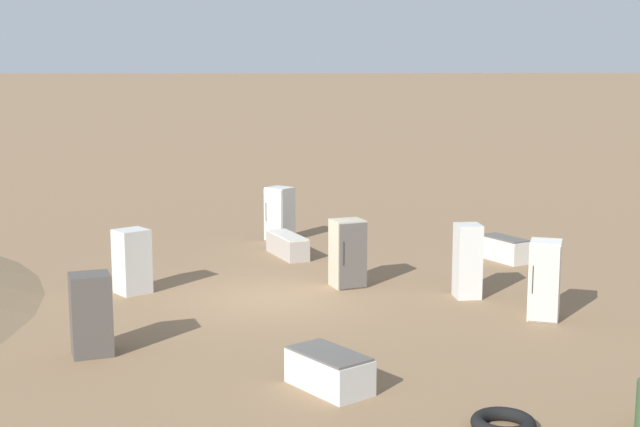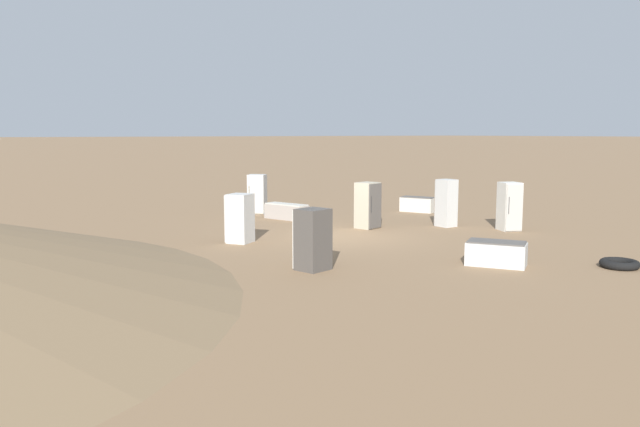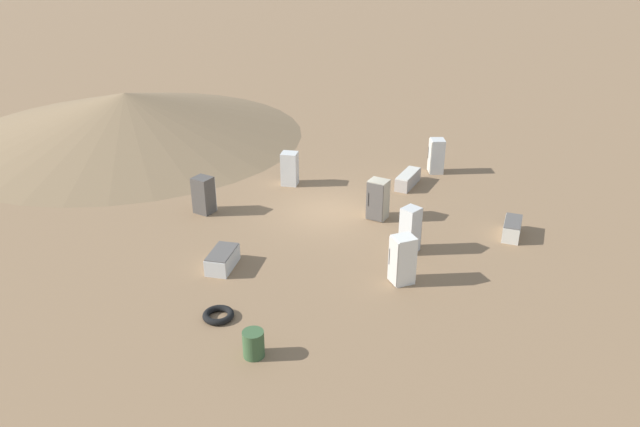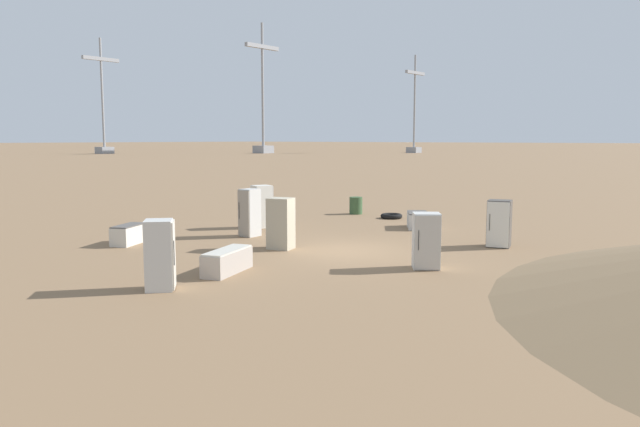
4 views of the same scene
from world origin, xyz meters
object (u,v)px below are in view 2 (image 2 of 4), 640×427
Objects in this scene: discarded_fridge_6 at (287,212)px; scrap_tire at (619,264)px; discarded_fridge_0 at (312,239)px; discarded_fridge_3 at (257,194)px; discarded_fridge_7 at (418,204)px; discarded_fridge_8 at (496,253)px; discarded_fridge_4 at (240,218)px; discarded_fridge_5 at (446,203)px; discarded_fridge_2 at (368,205)px; discarded_fridge_1 at (510,206)px.

discarded_fridge_6 is 12.43m from scrap_tire.
discarded_fridge_0 is at bearing 44.99° from discarded_fridge_6.
discarded_fridge_7 is (-3.27, -5.96, -0.49)m from discarded_fridge_3.
scrap_tire is (-12.16, -2.56, -0.20)m from discarded_fridge_6.
discarded_fridge_8 is at bearing 72.12° from discarded_fridge_6.
discarded_fridge_4 is at bearing 36.87° from scrap_tire.
discarded_fridge_5 is 1.10× the size of discarded_fridge_7.
discarded_fridge_3 reaches higher than discarded_fridge_6.
discarded_fridge_5 is 4.20m from discarded_fridge_7.
discarded_fridge_5 is at bearing 8.21° from discarded_fridge_0.
discarded_fridge_3 is 14.64m from scrap_tire.
discarded_fridge_2 is 5.07m from discarded_fridge_4.
discarded_fridge_3 is 1.71× the size of scrap_tire.
discarded_fridge_0 is 9.16m from discarded_fridge_1.
discarded_fridge_1 reaches higher than discarded_fridge_7.
discarded_fridge_0 is 7.71m from scrap_tire.
discarded_fridge_1 is 6.13m from scrap_tire.
discarded_fridge_8 is at bearing -42.38° from discarded_fridge_0.
discarded_fridge_3 is at bearing 118.48° from discarded_fridge_5.
discarded_fridge_1 is at bearing 163.00° from discarded_fridge_3.
discarded_fridge_8 is (-2.14, -4.18, -0.45)m from discarded_fridge_0.
discarded_fridge_8 is at bearing 32.78° from discarded_fridge_7.
discarded_fridge_0 is at bearing 31.74° from discarded_fridge_1.
discarded_fridge_3 reaches higher than discarded_fridge_8.
discarded_fridge_0 is 1.59× the size of scrap_tire.
discarded_fridge_1 is at bearing 108.44° from discarded_fridge_6.
discarded_fridge_3 is 0.85× the size of discarded_fridge_6.
discarded_fridge_2 is 0.99× the size of discarded_fridge_8.
discarded_fridge_8 is (-5.55, 3.68, -0.54)m from discarded_fridge_5.
discarded_fridge_1 reaches higher than scrap_tire.
discarded_fridge_5 is 6.14m from discarded_fridge_6.
discarded_fridge_0 is 8.57m from discarded_fridge_5.
scrap_tire is (-14.37, -2.69, -0.71)m from discarded_fridge_3.
discarded_fridge_2 is 1.00× the size of discarded_fridge_3.
discarded_fridge_4 is (4.45, -0.19, -0.01)m from discarded_fridge_0.
discarded_fridge_6 is 10.28m from discarded_fridge_8.
discarded_fridge_1 is 10.22m from discarded_fridge_3.
discarded_fridge_2 is 1.70× the size of scrap_tire.
discarded_fridge_1 is 1.03× the size of discarded_fridge_2.
scrap_tire is at bearing 47.81° from discarded_fridge_7.
discarded_fridge_0 is 0.89× the size of discarded_fridge_5.
discarded_fridge_2 reaches higher than discarded_fridge_8.
discarded_fridge_4 is at bearing 3.80° from discarded_fridge_1.
discarded_fridge_8 reaches higher than discarded_fridge_6.
scrap_tire is (-1.88, -2.37, -0.21)m from discarded_fridge_8.
discarded_fridge_8 is (-6.59, -3.98, -0.44)m from discarded_fridge_4.
discarded_fridge_1 is (1.55, -9.03, 0.07)m from discarded_fridge_0.
discarded_fridge_3 is 1.05× the size of discarded_fridge_7.
discarded_fridge_1 is 9.30m from discarded_fridge_4.
discarded_fridge_6 is (8.15, -3.99, -0.45)m from discarded_fridge_0.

